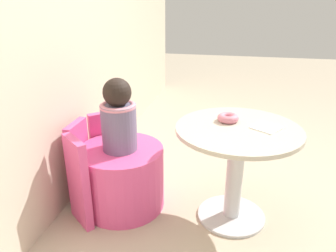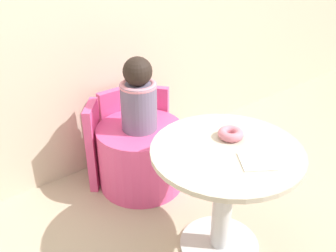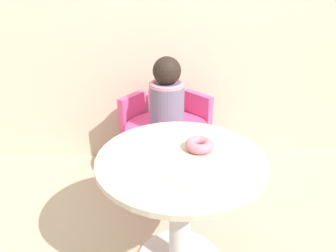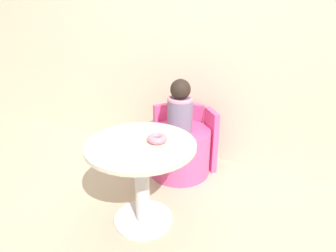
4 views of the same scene
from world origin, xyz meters
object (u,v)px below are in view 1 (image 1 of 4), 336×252
(round_table, at_px, (237,155))
(tub_chair, at_px, (122,177))
(child_figure, at_px, (119,117))
(donut, at_px, (228,118))

(round_table, bearing_deg, tub_chair, 91.22)
(round_table, distance_m, child_figure, 0.75)
(tub_chair, bearing_deg, round_table, -88.78)
(round_table, height_order, tub_chair, round_table)
(child_figure, bearing_deg, round_table, -88.78)
(tub_chair, bearing_deg, donut, -81.07)
(tub_chair, relative_size, donut, 4.28)
(tub_chair, relative_size, child_figure, 1.19)
(child_figure, distance_m, donut, 0.67)
(tub_chair, distance_m, child_figure, 0.42)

